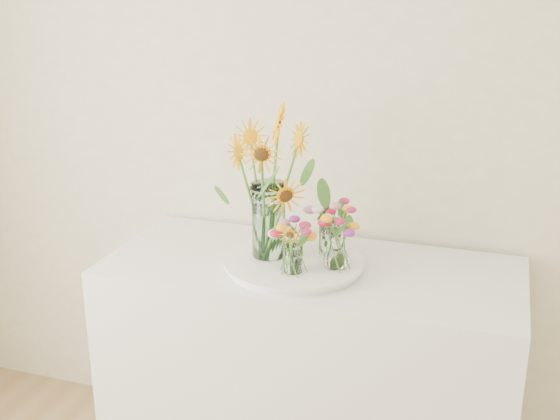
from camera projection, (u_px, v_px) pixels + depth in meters
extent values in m
cube|color=white|center=(309.00, 380.00, 2.51)|extent=(1.40, 0.60, 0.90)
cylinder|color=white|center=(294.00, 264.00, 2.34)|extent=(0.45, 0.45, 0.02)
cylinder|color=silver|center=(269.00, 221.00, 2.33)|extent=(0.14, 0.14, 0.26)
cylinder|color=white|center=(293.00, 258.00, 2.23)|extent=(0.07, 0.07, 0.10)
cylinder|color=white|center=(330.00, 236.00, 2.39)|extent=(0.08, 0.08, 0.12)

